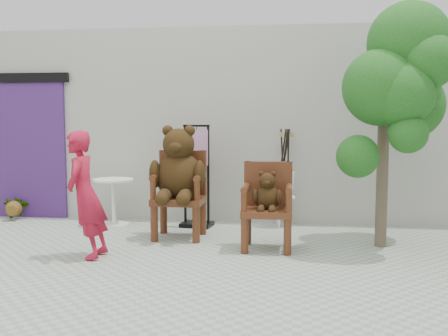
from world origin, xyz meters
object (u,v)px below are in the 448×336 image
object	(u,v)px
display_stand	(197,188)
tree	(400,84)
cafe_table	(114,197)
person	(85,195)
stool_bucket	(284,184)
chair_small	(267,199)
chair_big	(179,175)

from	to	relation	value
display_stand	tree	distance (m)	3.20
cafe_table	person	bearing A→B (deg)	-80.60
display_stand	stool_bucket	distance (m)	1.31
chair_small	cafe_table	distance (m)	2.60
display_stand	tree	size ratio (longest dim) A/B	0.51
chair_small	tree	size ratio (longest dim) A/B	0.36
chair_big	chair_small	bearing A→B (deg)	-19.76
stool_bucket	person	bearing A→B (deg)	-137.57
chair_big	chair_small	distance (m)	1.30
person	display_stand	distance (m)	2.12
person	chair_big	bearing A→B (deg)	141.22
person	stool_bucket	xyz separation A→B (m)	(2.25, 2.05, -0.09)
person	cafe_table	world-z (taller)	person
person	tree	xyz separation A→B (m)	(3.64, 0.92, 1.29)
person	stool_bucket	world-z (taller)	person
chair_small	display_stand	xyz separation A→B (m)	(-1.10, 1.19, -0.03)
chair_small	cafe_table	bearing A→B (deg)	155.15
chair_big	cafe_table	distance (m)	1.38
cafe_table	tree	size ratio (longest dim) A/B	0.24
chair_small	display_stand	world-z (taller)	display_stand
chair_big	tree	bearing A→B (deg)	-4.39
cafe_table	chair_big	bearing A→B (deg)	-29.77
cafe_table	stool_bucket	bearing A→B (deg)	5.96
display_stand	chair_big	bearing A→B (deg)	-90.21
person	chair_small	bearing A→B (deg)	106.98
chair_small	display_stand	distance (m)	1.62
chair_small	person	world-z (taller)	person
chair_big	display_stand	size ratio (longest dim) A/B	1.00
cafe_table	display_stand	world-z (taller)	display_stand
cafe_table	display_stand	bearing A→B (deg)	4.39
tree	cafe_table	bearing A→B (deg)	167.52
person	tree	bearing A→B (deg)	102.35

